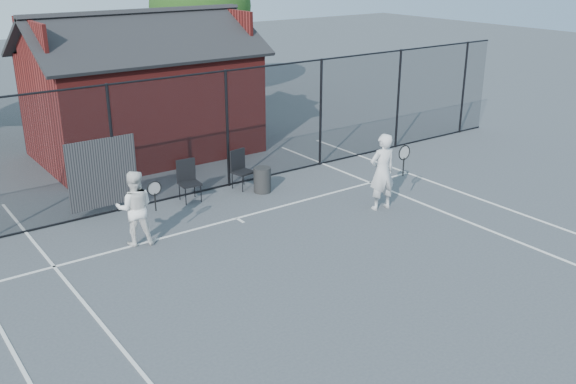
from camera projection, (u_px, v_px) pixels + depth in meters
ground at (319, 268)px, 12.30m from camera, size 80.00×80.00×0.00m
court_lines at (365, 295)px, 11.29m from camera, size 11.02×18.00×0.01m
fence at (181, 140)px, 15.42m from camera, size 22.04×3.00×3.00m
clubhouse at (143, 100)px, 18.85m from camera, size 6.50×4.36×4.19m
tree_right at (200, 6)px, 25.03m from camera, size 3.97×3.97×5.70m
player_front at (382, 172)px, 14.84m from camera, size 0.84×0.65×1.82m
player_back at (135, 208)px, 13.05m from camera, size 0.95×0.86×1.58m
chair_left at (243, 170)px, 16.27m from camera, size 0.55×0.56×0.98m
chair_right at (190, 182)px, 15.44m from camera, size 0.52×0.53×0.99m
waste_bin at (262, 180)px, 16.09m from camera, size 0.54×0.54×0.64m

